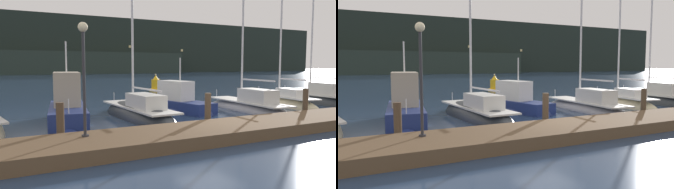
% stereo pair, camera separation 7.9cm
% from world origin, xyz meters
% --- Properties ---
extents(ground_plane, '(400.00, 400.00, 0.00)m').
position_xyz_m(ground_plane, '(0.00, 0.00, 0.00)').
color(ground_plane, navy).
extents(dock, '(32.91, 2.80, 0.45)m').
position_xyz_m(dock, '(0.00, -1.51, 0.23)').
color(dock, brown).
rests_on(dock, ground).
extents(mooring_pile_1, '(0.28, 0.28, 1.49)m').
position_xyz_m(mooring_pile_1, '(-6.31, 0.14, 0.74)').
color(mooring_pile_1, '#4C3D2D').
rests_on(mooring_pile_1, ground).
extents(mooring_pile_2, '(0.28, 0.28, 1.57)m').
position_xyz_m(mooring_pile_2, '(0.00, 0.14, 0.78)').
color(mooring_pile_2, '#4C3D2D').
rests_on(mooring_pile_2, ground).
extents(mooring_pile_3, '(0.28, 0.28, 1.55)m').
position_xyz_m(mooring_pile_3, '(6.31, 0.14, 0.77)').
color(mooring_pile_3, '#4C3D2D').
rests_on(mooring_pile_3, ground).
extents(motorboat_berth_3, '(2.78, 6.31, 4.48)m').
position_xyz_m(motorboat_berth_3, '(-5.25, 4.30, 0.47)').
color(motorboat_berth_3, navy).
rests_on(motorboat_berth_3, ground).
extents(sailboat_berth_4, '(2.09, 7.94, 12.05)m').
position_xyz_m(sailboat_berth_4, '(-1.65, 4.12, 0.12)').
color(sailboat_berth_4, '#2D3338').
rests_on(sailboat_berth_4, ground).
extents(motorboat_berth_5, '(2.55, 5.33, 3.89)m').
position_xyz_m(motorboat_berth_5, '(1.56, 5.25, 0.28)').
color(motorboat_berth_5, navy).
rests_on(motorboat_berth_5, ground).
extents(sailboat_berth_6, '(2.47, 7.88, 11.58)m').
position_xyz_m(sailboat_berth_6, '(5.51, 3.66, 0.18)').
color(sailboat_berth_6, gray).
rests_on(sailboat_berth_6, ground).
extents(sailboat_berth_7, '(2.67, 6.60, 9.56)m').
position_xyz_m(sailboat_berth_7, '(9.30, 4.29, 0.13)').
color(sailboat_berth_7, beige).
rests_on(sailboat_berth_7, ground).
extents(sailboat_berth_8, '(2.27, 7.02, 9.31)m').
position_xyz_m(sailboat_berth_8, '(12.55, 4.25, 0.15)').
color(sailboat_berth_8, '#2D3338').
rests_on(sailboat_berth_8, ground).
extents(channel_buoy, '(1.44, 1.44, 1.81)m').
position_xyz_m(channel_buoy, '(7.46, 20.76, 0.66)').
color(channel_buoy, gold).
rests_on(channel_buoy, ground).
extents(dock_lamppost, '(0.32, 0.32, 3.73)m').
position_xyz_m(dock_lamppost, '(-5.72, -1.03, 2.96)').
color(dock_lamppost, '#2D2D33').
rests_on(dock_lamppost, dock).
extents(hillside_backdrop, '(240.00, 23.00, 18.36)m').
position_xyz_m(hillside_backdrop, '(-2.78, 99.57, 8.48)').
color(hillside_backdrop, '#1E2823').
rests_on(hillside_backdrop, ground).
extents(rowboat_adrift, '(3.29, 1.86, 0.56)m').
position_xyz_m(rowboat_adrift, '(20.94, 13.20, 0.00)').
color(rowboat_adrift, '#195647').
rests_on(rowboat_adrift, ground).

